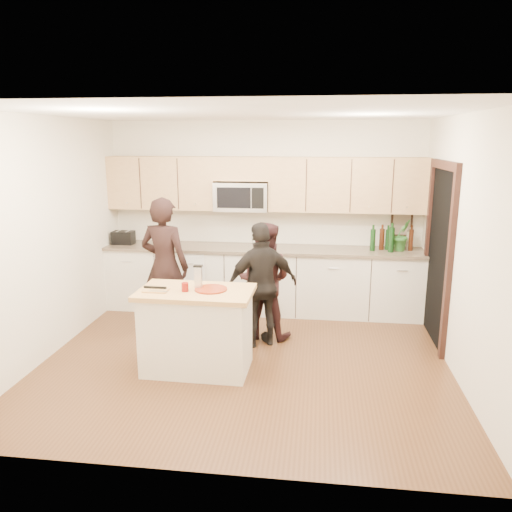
# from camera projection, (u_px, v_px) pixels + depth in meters

# --- Properties ---
(floor) EXTENTS (4.50, 4.50, 0.00)m
(floor) POSITION_uv_depth(u_px,v_px,m) (245.00, 359.00, 5.67)
(floor) COLOR #56341D
(floor) RESTS_ON ground
(room_shell) EXTENTS (4.52, 4.02, 2.71)m
(room_shell) POSITION_uv_depth(u_px,v_px,m) (245.00, 208.00, 5.27)
(room_shell) COLOR beige
(room_shell) RESTS_ON ground
(back_cabinetry) EXTENTS (4.50, 0.66, 0.94)m
(back_cabinetry) POSITION_uv_depth(u_px,v_px,m) (262.00, 279.00, 7.19)
(back_cabinetry) COLOR silver
(back_cabinetry) RESTS_ON ground
(upper_cabinetry) EXTENTS (4.50, 0.33, 0.75)m
(upper_cabinetry) POSITION_uv_depth(u_px,v_px,m) (266.00, 183.00, 7.02)
(upper_cabinetry) COLOR tan
(upper_cabinetry) RESTS_ON ground
(microwave) EXTENTS (0.76, 0.41, 0.40)m
(microwave) POSITION_uv_depth(u_px,v_px,m) (242.00, 196.00, 7.07)
(microwave) COLOR silver
(microwave) RESTS_ON ground
(doorway) EXTENTS (0.06, 1.25, 2.20)m
(doorway) POSITION_uv_depth(u_px,v_px,m) (439.00, 248.00, 6.00)
(doorway) COLOR black
(doorway) RESTS_ON ground
(framed_picture) EXTENTS (0.30, 0.03, 0.38)m
(framed_picture) POSITION_uv_depth(u_px,v_px,m) (402.00, 223.00, 7.06)
(framed_picture) COLOR black
(framed_picture) RESTS_ON ground
(dish_towel) EXTENTS (0.34, 0.60, 0.48)m
(dish_towel) POSITION_uv_depth(u_px,v_px,m) (194.00, 258.00, 7.05)
(dish_towel) COLOR white
(dish_towel) RESTS_ON ground
(island) EXTENTS (1.21, 0.72, 0.90)m
(island) POSITION_uv_depth(u_px,v_px,m) (197.00, 330.00, 5.33)
(island) COLOR silver
(island) RESTS_ON ground
(red_plate) EXTENTS (0.34, 0.34, 0.02)m
(red_plate) POSITION_uv_depth(u_px,v_px,m) (211.00, 289.00, 5.23)
(red_plate) COLOR maroon
(red_plate) RESTS_ON island
(box_grater) EXTENTS (0.09, 0.06, 0.24)m
(box_grater) POSITION_uv_depth(u_px,v_px,m) (198.00, 276.00, 5.25)
(box_grater) COLOR silver
(box_grater) RESTS_ON red_plate
(drink_glass) EXTENTS (0.07, 0.07, 0.09)m
(drink_glass) POSITION_uv_depth(u_px,v_px,m) (185.00, 287.00, 5.17)
(drink_glass) COLOR maroon
(drink_glass) RESTS_ON island
(cutting_board) EXTENTS (0.25, 0.18, 0.02)m
(cutting_board) POSITION_uv_depth(u_px,v_px,m) (156.00, 290.00, 5.18)
(cutting_board) COLOR tan
(cutting_board) RESTS_ON island
(tongs) EXTENTS (0.24, 0.03, 0.02)m
(tongs) POSITION_uv_depth(u_px,v_px,m) (155.00, 287.00, 5.22)
(tongs) COLOR black
(tongs) RESTS_ON cutting_board
(knife) EXTENTS (0.21, 0.02, 0.01)m
(knife) POSITION_uv_depth(u_px,v_px,m) (158.00, 291.00, 5.11)
(knife) COLOR silver
(knife) RESTS_ON cutting_board
(toaster) EXTENTS (0.30, 0.20, 0.19)m
(toaster) POSITION_uv_depth(u_px,v_px,m) (123.00, 238.00, 7.30)
(toaster) COLOR black
(toaster) RESTS_ON back_cabinetry
(bottle_cluster) EXTENTS (0.59, 0.26, 0.40)m
(bottle_cluster) POSITION_uv_depth(u_px,v_px,m) (393.00, 238.00, 6.85)
(bottle_cluster) COLOR black
(bottle_cluster) RESTS_ON back_cabinetry
(orchid) EXTENTS (0.31, 0.29, 0.44)m
(orchid) POSITION_uv_depth(u_px,v_px,m) (402.00, 235.00, 6.83)
(orchid) COLOR #32742E
(orchid) RESTS_ON back_cabinetry
(woman_left) EXTENTS (0.71, 0.53, 1.75)m
(woman_left) POSITION_uv_depth(u_px,v_px,m) (165.00, 266.00, 6.29)
(woman_left) COLOR black
(woman_left) RESTS_ON ground
(woman_center) EXTENTS (0.79, 0.66, 1.46)m
(woman_center) POSITION_uv_depth(u_px,v_px,m) (264.00, 280.00, 6.19)
(woman_center) COLOR black
(woman_center) RESTS_ON ground
(woman_right) EXTENTS (0.95, 0.72, 1.50)m
(woman_right) POSITION_uv_depth(u_px,v_px,m) (262.00, 285.00, 5.92)
(woman_right) COLOR black
(woman_right) RESTS_ON ground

